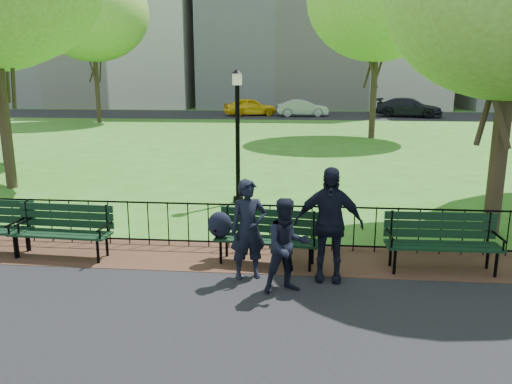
# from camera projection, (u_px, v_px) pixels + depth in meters

# --- Properties ---
(ground) EXTENTS (120.00, 120.00, 0.00)m
(ground) POSITION_uv_depth(u_px,v_px,m) (274.00, 293.00, 7.74)
(ground) COLOR #36631A
(dirt_strip) EXTENTS (60.00, 1.60, 0.01)m
(dirt_strip) POSITION_uv_depth(u_px,v_px,m) (279.00, 258.00, 9.19)
(dirt_strip) COLOR #341F15
(dirt_strip) RESTS_ON ground
(far_street) EXTENTS (70.00, 9.00, 0.01)m
(far_street) POSITION_uv_depth(u_px,v_px,m) (299.00, 115.00, 41.65)
(far_street) COLOR black
(far_street) RESTS_ON ground
(iron_fence) EXTENTS (24.06, 0.06, 1.00)m
(iron_fence) POSITION_uv_depth(u_px,v_px,m) (280.00, 225.00, 9.56)
(iron_fence) COLOR black
(iron_fence) RESTS_ON ground
(park_bench_main) EXTENTS (2.02, 0.81, 1.04)m
(park_bench_main) POSITION_uv_depth(u_px,v_px,m) (246.00, 228.00, 8.86)
(park_bench_main) COLOR black
(park_bench_main) RESTS_ON ground
(park_bench_left_a) EXTENTS (1.88, 0.67, 1.05)m
(park_bench_left_a) POSITION_uv_depth(u_px,v_px,m) (63.00, 225.00, 9.21)
(park_bench_left_a) COLOR black
(park_bench_left_a) RESTS_ON ground
(park_bench_right_a) EXTENTS (1.92, 0.62, 1.08)m
(park_bench_right_a) POSITION_uv_depth(u_px,v_px,m) (442.00, 236.00, 8.54)
(park_bench_right_a) COLOR black
(park_bench_right_a) RESTS_ON ground
(lamppost) EXTENTS (0.31, 0.31, 3.45)m
(lamppost) POSITION_uv_depth(u_px,v_px,m) (238.00, 132.00, 12.83)
(lamppost) COLOR black
(lamppost) RESTS_ON ground
(tree_far_w) EXTENTS (7.62, 7.62, 10.62)m
(tree_far_w) POSITION_uv_depth(u_px,v_px,m) (92.00, 13.00, 33.63)
(tree_far_w) COLOR #2D2116
(tree_far_w) RESTS_ON ground
(person_left) EXTENTS (0.71, 0.58, 1.67)m
(person_left) POSITION_uv_depth(u_px,v_px,m) (248.00, 229.00, 8.15)
(person_left) COLOR black
(person_left) RESTS_ON asphalt_path
(person_mid) EXTENTS (0.81, 0.62, 1.49)m
(person_mid) POSITION_uv_depth(u_px,v_px,m) (287.00, 246.00, 7.62)
(person_mid) COLOR black
(person_mid) RESTS_ON asphalt_path
(person_right) EXTENTS (1.13, 0.52, 1.89)m
(person_right) POSITION_uv_depth(u_px,v_px,m) (329.00, 224.00, 8.05)
(person_right) COLOR black
(person_right) RESTS_ON asphalt_path
(taxi) EXTENTS (4.60, 3.12, 1.46)m
(taxi) POSITION_uv_depth(u_px,v_px,m) (250.00, 107.00, 40.87)
(taxi) COLOR yellow
(taxi) RESTS_ON far_street
(sedan_silver) EXTENTS (4.25, 1.91, 1.35)m
(sedan_silver) POSITION_uv_depth(u_px,v_px,m) (302.00, 108.00, 40.17)
(sedan_silver) COLOR #9FA2A6
(sedan_silver) RESTS_ON far_street
(sedan_dark) EXTENTS (5.54, 3.69, 1.49)m
(sedan_dark) POSITION_uv_depth(u_px,v_px,m) (409.00, 108.00, 39.62)
(sedan_dark) COLOR black
(sedan_dark) RESTS_ON far_street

